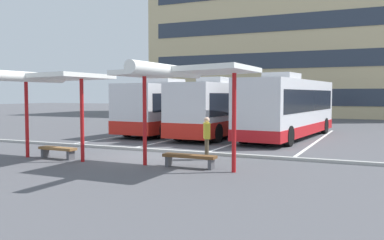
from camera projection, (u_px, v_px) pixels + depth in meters
ground_plane at (144, 157)px, 16.99m from camera, size 160.00×160.00×0.00m
terminal_building at (307, 32)px, 50.90m from camera, size 35.65×14.42×22.66m
coach_bus_0 at (177, 108)px, 27.70m from camera, size 3.13×11.03×3.46m
coach_bus_1 at (225, 109)px, 25.67m from camera, size 2.90×11.05×3.48m
coach_bus_2 at (289, 108)px, 24.04m from camera, size 3.57×11.06×3.65m
lane_stripe_0 at (141, 133)px, 27.35m from camera, size 0.16×14.00×0.01m
lane_stripe_1 at (193, 135)px, 25.82m from camera, size 0.16×14.00×0.01m
lane_stripe_2 at (251, 138)px, 24.29m from camera, size 0.16×14.00×0.01m
lane_stripe_3 at (318, 141)px, 22.75m from camera, size 0.16×14.00×0.01m
waiting_shelter_0 at (47, 79)px, 15.82m from camera, size 3.74×4.75×3.31m
bench_0 at (58, 150)px, 16.41m from camera, size 1.64×0.48×0.45m
waiting_shelter_1 at (184, 74)px, 13.81m from camera, size 4.31×5.00×3.41m
bench_1 at (189, 158)px, 14.39m from camera, size 1.90×0.45×0.45m
platform_kerb at (162, 151)px, 18.35m from camera, size 44.00×0.24×0.12m
waiting_passenger_0 at (207, 135)px, 16.13m from camera, size 0.42×0.52×1.64m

